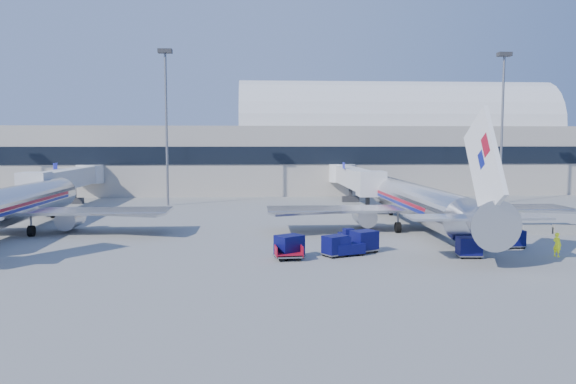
{
  "coord_description": "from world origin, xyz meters",
  "views": [
    {
      "loc": [
        -7.39,
        -52.83,
        9.38
      ],
      "look_at": [
        -3.79,
        6.0,
        4.05
      ],
      "focal_mm": 35.0,
      "sensor_mm": 36.0,
      "label": 1
    }
  ],
  "objects": [
    {
      "name": "airliner_main",
      "position": [
        10.0,
        4.51,
        2.93
      ],
      "size": [
        32.0,
        37.26,
        12.07
      ],
      "color": "silver",
      "rests_on": "ground"
    },
    {
      "name": "ground",
      "position": [
        0.0,
        0.0,
        0.0
      ],
      "size": [
        260.0,
        260.0,
        0.0
      ],
      "primitive_type": "plane",
      "color": "gray",
      "rests_on": "ground"
    },
    {
      "name": "barrier_near",
      "position": [
        18.0,
        2.0,
        0.45
      ],
      "size": [
        3.0,
        0.55,
        0.9
      ],
      "primitive_type": "cube",
      "color": "#9E9E96",
      "rests_on": "ground"
    },
    {
      "name": "barrier_mid",
      "position": [
        21.3,
        2.0,
        0.45
      ],
      "size": [
        3.0,
        0.55,
        0.9
      ],
      "primitive_type": "cube",
      "color": "#9E9E96",
      "rests_on": "ground"
    },
    {
      "name": "mast_east",
      "position": [
        30.0,
        30.0,
        14.79
      ],
      "size": [
        2.0,
        1.2,
        22.6
      ],
      "color": "slate",
      "rests_on": "ground"
    },
    {
      "name": "tug_lead",
      "position": [
        0.25,
        -7.75,
        0.76
      ],
      "size": [
        2.83,
        2.06,
        1.66
      ],
      "rotation": [
        0.0,
        0.0,
        0.34
      ],
      "color": "#090A45",
      "rests_on": "ground"
    },
    {
      "name": "cart_train_c",
      "position": [
        -4.57,
        -8.43,
        1.0
      ],
      "size": [
        2.67,
        2.53,
        1.88
      ],
      "rotation": [
        0.0,
        0.0,
        0.59
      ],
      "color": "#090A45",
      "rests_on": "ground"
    },
    {
      "name": "tug_right",
      "position": [
        11.82,
        -4.95,
        0.71
      ],
      "size": [
        2.67,
        2.31,
        1.56
      ],
      "rotation": [
        0.0,
        0.0,
        -0.57
      ],
      "color": "#090A45",
      "rests_on": "ground"
    },
    {
      "name": "cart_solo_far",
      "position": [
        15.47,
        -5.25,
        0.85
      ],
      "size": [
        1.88,
        1.47,
        1.6
      ],
      "rotation": [
        0.0,
        0.0,
        0.05
      ],
      "color": "#090A45",
      "rests_on": "ground"
    },
    {
      "name": "mast_west",
      "position": [
        -20.0,
        30.0,
        14.79
      ],
      "size": [
        2.0,
        1.2,
        22.6
      ],
      "color": "slate",
      "rests_on": "ground"
    },
    {
      "name": "terminal",
      "position": [
        -13.6,
        55.96,
        7.52
      ],
      "size": [
        170.0,
        28.15,
        21.0
      ],
      "color": "#B2AA9E",
      "rests_on": "ground"
    },
    {
      "name": "ramp_worker",
      "position": [
        17.28,
        -9.14,
        1.0
      ],
      "size": [
        0.72,
        0.85,
        1.99
      ],
      "primitive_type": "imported",
      "rotation": [
        0.0,
        0.0,
        1.96
      ],
      "color": "#BFE117",
      "rests_on": "ground"
    },
    {
      "name": "tug_left",
      "position": [
        1.28,
        -1.46,
        0.6
      ],
      "size": [
        1.42,
        2.19,
        1.32
      ],
      "rotation": [
        0.0,
        0.0,
        1.79
      ],
      "color": "#090A45",
      "rests_on": "ground"
    },
    {
      "name": "jetbridge_mid",
      "position": [
        -34.4,
        30.81,
        3.93
      ],
      "size": [
        4.4,
        27.5,
        6.25
      ],
      "color": "silver",
      "rests_on": "ground"
    },
    {
      "name": "barrier_far",
      "position": [
        24.6,
        2.0,
        0.45
      ],
      "size": [
        3.0,
        0.55,
        0.9
      ],
      "primitive_type": "cube",
      "color": "#9E9E96",
      "rests_on": "ground"
    },
    {
      "name": "cart_train_b",
      "position": [
        -0.76,
        -7.95,
        0.92
      ],
      "size": [
        2.43,
        2.26,
        1.72
      ],
      "rotation": [
        0.0,
        0.0,
        0.52
      ],
      "color": "#090A45",
      "rests_on": "ground"
    },
    {
      "name": "cart_open_red",
      "position": [
        -4.63,
        -9.19,
        0.41
      ],
      "size": [
        2.27,
        1.69,
        0.58
      ],
      "rotation": [
        0.0,
        0.0,
        0.09
      ],
      "color": "slate",
      "rests_on": "ground"
    },
    {
      "name": "jetbridge_near",
      "position": [
        7.6,
        30.81,
        3.93
      ],
      "size": [
        4.4,
        27.5,
        6.25
      ],
      "color": "silver",
      "rests_on": "ground"
    },
    {
      "name": "cart_train_a",
      "position": [
        1.93,
        -6.43,
        0.99
      ],
      "size": [
        2.61,
        2.4,
        1.85
      ],
      "rotation": [
        0.0,
        0.0,
        0.48
      ],
      "color": "#090A45",
      "rests_on": "ground"
    },
    {
      "name": "cart_solo_near",
      "position": [
        9.95,
        -9.1,
        0.9
      ],
      "size": [
        1.99,
        1.56,
        1.68
      ],
      "rotation": [
        0.0,
        0.0,
        -0.05
      ],
      "color": "#090A45",
      "rests_on": "ground"
    },
    {
      "name": "airliner_mid",
      "position": [
        -32.0,
        4.51,
        2.93
      ],
      "size": [
        32.0,
        37.26,
        12.07
      ],
      "color": "silver",
      "rests_on": "ground"
    }
  ]
}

